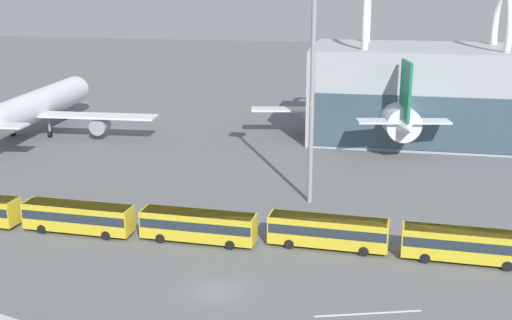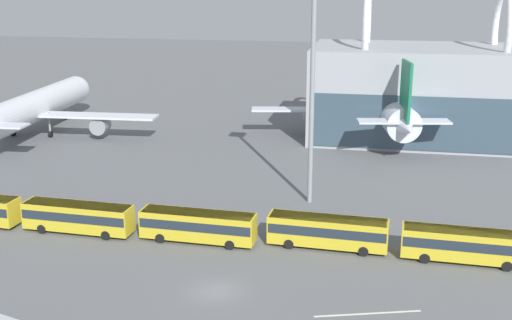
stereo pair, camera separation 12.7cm
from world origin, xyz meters
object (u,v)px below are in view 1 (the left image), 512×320
at_px(airliner_at_gate_near, 31,108).
at_px(floodlight_mast, 313,61).
at_px(shuttle_bus_4, 466,244).
at_px(shuttle_bus_1, 78,216).
at_px(shuttle_bus_2, 198,225).
at_px(airliner_at_gate_far, 383,103).
at_px(shuttle_bus_3, 328,230).

xyz_separation_m(airliner_at_gate_near, floodlight_mast, (50.01, -24.47, 12.17)).
bearing_deg(shuttle_bus_4, shuttle_bus_1, -177.19).
distance_m(shuttle_bus_2, shuttle_bus_4, 26.28).
bearing_deg(shuttle_bus_2, airliner_at_gate_far, 72.69).
bearing_deg(shuttle_bus_3, floodlight_mast, 106.77).
distance_m(shuttle_bus_2, shuttle_bus_3, 13.17).
bearing_deg(shuttle_bus_4, floodlight_mast, 141.84).
relative_size(airliner_at_gate_near, shuttle_bus_1, 3.65).
xyz_separation_m(shuttle_bus_1, shuttle_bus_2, (13.14, 0.03, 0.00)).
distance_m(shuttle_bus_1, floodlight_mast, 31.02).
height_order(shuttle_bus_1, shuttle_bus_2, same).
bearing_deg(airliner_at_gate_near, shuttle_bus_1, -148.41).
distance_m(shuttle_bus_1, shuttle_bus_4, 39.41).
bearing_deg(shuttle_bus_1, airliner_at_gate_near, 127.50).
xyz_separation_m(airliner_at_gate_near, shuttle_bus_4, (66.40, -38.60, -2.94)).
relative_size(shuttle_bus_1, floodlight_mast, 0.46).
height_order(shuttle_bus_1, shuttle_bus_4, same).
relative_size(shuttle_bus_1, shuttle_bus_3, 1.00).
xyz_separation_m(shuttle_bus_2, floodlight_mast, (9.88, 14.25, 15.11)).
bearing_deg(airliner_at_gate_far, shuttle_bus_2, 150.09).
height_order(shuttle_bus_3, floodlight_mast, floodlight_mast).
bearing_deg(airliner_at_gate_far, shuttle_bus_1, 138.24).
relative_size(shuttle_bus_2, shuttle_bus_3, 1.00).
xyz_separation_m(airliner_at_gate_far, shuttle_bus_2, (-18.34, -51.30, -3.45)).
relative_size(shuttle_bus_1, shuttle_bus_2, 1.00).
distance_m(airliner_at_gate_far, shuttle_bus_1, 60.31).
bearing_deg(shuttle_bus_4, shuttle_bus_3, 178.84).
bearing_deg(shuttle_bus_2, floodlight_mast, 57.63).
distance_m(airliner_at_gate_far, shuttle_bus_2, 54.59).
bearing_deg(shuttle_bus_3, shuttle_bus_4, -0.79).
height_order(airliner_at_gate_far, shuttle_bus_2, airliner_at_gate_far).
bearing_deg(shuttle_bus_1, floodlight_mast, 34.46).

